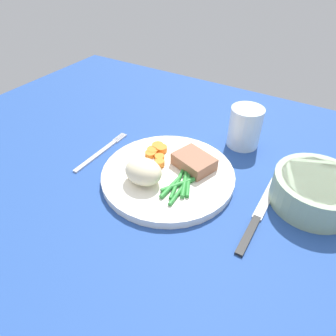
{
  "coord_description": "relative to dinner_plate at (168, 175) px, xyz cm",
  "views": [
    {
      "loc": [
        26.22,
        -41.79,
        41.65
      ],
      "look_at": [
        2.45,
        -2.72,
        4.6
      ],
      "focal_mm": 32.31,
      "sensor_mm": 36.0,
      "label": 1
    }
  ],
  "objects": [
    {
      "name": "water_glass",
      "position": [
        8.35,
        19.14,
        3.07
      ],
      "size": [
        7.19,
        7.19,
        9.14
      ],
      "color": "silver",
      "rests_on": "dining_table"
    },
    {
      "name": "carrot_slices",
      "position": [
        -5.08,
        3.76,
        1.33
      ],
      "size": [
        5.6,
        7.07,
        1.23
      ],
      "color": "orange",
      "rests_on": "dinner_plate"
    },
    {
      "name": "dining_table",
      "position": [
        -2.45,
        2.72,
        -1.8
      ],
      "size": [
        120.0,
        90.0,
        2.0
      ],
      "color": "#234793",
      "rests_on": "ground"
    },
    {
      "name": "salad_bowl",
      "position": [
        25.78,
        7.75,
        2.45
      ],
      "size": [
        14.99,
        14.99,
        5.76
      ],
      "color": "#99B28C",
      "rests_on": "dining_table"
    },
    {
      "name": "green_beans",
      "position": [
        4.11,
        -2.57,
        1.2
      ],
      "size": [
        5.45,
        10.3,
        0.87
      ],
      "color": "#2D8C38",
      "rests_on": "dinner_plate"
    },
    {
      "name": "meat_portion",
      "position": [
        3.54,
        4.13,
        2.06
      ],
      "size": [
        9.11,
        7.87,
        2.53
      ],
      "primitive_type": "cube",
      "rotation": [
        0.0,
        0.0,
        -0.32
      ],
      "color": "#936047",
      "rests_on": "dinner_plate"
    },
    {
      "name": "mashed_potatoes",
      "position": [
        -2.36,
        -4.72,
        3.2
      ],
      "size": [
        7.24,
        5.78,
        4.79
      ],
      "primitive_type": "ellipsoid",
      "color": "beige",
      "rests_on": "dinner_plate"
    },
    {
      "name": "knife",
      "position": [
        18.67,
        -0.29,
        -0.6
      ],
      "size": [
        1.7,
        20.5,
        0.64
      ],
      "rotation": [
        0.0,
        0.0,
        -0.06
      ],
      "color": "black",
      "rests_on": "dining_table"
    },
    {
      "name": "dinner_plate",
      "position": [
        0.0,
        0.0,
        0.0
      ],
      "size": [
        26.22,
        26.22,
        1.6
      ],
      "primitive_type": "cylinder",
      "color": "white",
      "rests_on": "dining_table"
    },
    {
      "name": "fork",
      "position": [
        -17.21,
        -0.26,
        -0.6
      ],
      "size": [
        1.44,
        16.6,
        0.4
      ],
      "rotation": [
        0.0,
        0.0,
        0.0
      ],
      "color": "silver",
      "rests_on": "dining_table"
    }
  ]
}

